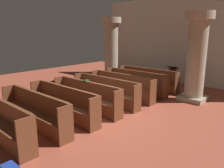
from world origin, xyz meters
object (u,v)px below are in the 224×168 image
pew_row_5 (63,102)px  pillar_far_side (111,49)px  pew_row_4 (86,95)px  pillar_aisle_side (196,56)px  pew_row_6 (34,109)px  pew_row_3 (105,90)px  pew_row_0 (148,78)px  pew_row_1 (135,82)px  hymn_book (86,80)px  pew_row_2 (122,85)px  lectern (172,79)px

pew_row_5 → pillar_far_side: bearing=115.6°
pew_row_4 → pillar_aisle_side: size_ratio=0.91×
pew_row_6 → pillar_aisle_side: bearing=66.5°
pillar_aisle_side → pew_row_3: bearing=-132.9°
pew_row_0 → pew_row_1: size_ratio=1.00×
pillar_aisle_side → pew_row_1: bearing=-165.6°
pew_row_4 → pew_row_5: (0.00, -0.98, 0.00)m
pew_row_0 → pew_row_6: same height
pillar_aisle_side → hymn_book: (-2.58, -3.39, -0.80)m
pew_row_2 → pew_row_5: same height
lectern → hymn_book: size_ratio=5.50×
pew_row_2 → lectern: size_ratio=2.88×
lectern → pew_row_2: bearing=-104.8°
pew_row_2 → pew_row_3: bearing=-90.0°
pew_row_3 → pillar_aisle_side: pillar_aisle_side is taller
pew_row_4 → pillar_aisle_side: 4.50m
pew_row_0 → pew_row_5: 4.92m
pew_row_3 → pew_row_1: bearing=90.0°
pew_row_3 → pew_row_4: 0.98m
pew_row_0 → hymn_book: hymn_book is taller
pillar_far_side → lectern: bearing=17.8°
pew_row_2 → pew_row_4: size_ratio=1.00×
pew_row_5 → lectern: bearing=82.5°
pew_row_6 → pillar_far_side: 6.48m
pew_row_4 → pew_row_5: 0.98m
pew_row_3 → pew_row_6: same height
pew_row_1 → hymn_book: size_ratio=15.81×
pew_row_0 → pew_row_5: same height
pew_row_1 → pillar_far_side: size_ratio=0.91×
pillar_aisle_side → pillar_far_side: bearing=175.7°
pew_row_3 → pew_row_4: same height
lectern → pew_row_0: bearing=-128.0°
pew_row_4 → pew_row_6: bearing=-90.0°
pew_row_2 → pillar_far_side: 3.32m
pew_row_0 → pew_row_6: size_ratio=1.00×
pew_row_2 → hymn_book: (-0.17, -1.79, 0.48)m
pew_row_0 → pillar_far_side: (-2.36, -0.01, 1.28)m
pew_row_1 → pew_row_3: (0.00, -1.97, 0.00)m
pew_row_0 → pillar_aisle_side: size_ratio=0.91×
pew_row_4 → hymn_book: (-0.17, 0.18, 0.48)m
pew_row_6 → pillar_far_side: size_ratio=0.91×
pew_row_1 → hymn_book: bearing=-93.5°
pew_row_1 → hymn_book: hymn_book is taller
pew_row_2 → pew_row_1: bearing=90.0°
pew_row_3 → pillar_far_side: size_ratio=0.91×
pew_row_6 → lectern: 6.96m
pew_row_0 → pew_row_5: (0.00, -4.92, 0.00)m
pew_row_4 → pillar_far_side: 4.76m
pew_row_0 → pew_row_3: (0.00, -2.95, 0.00)m
pew_row_1 → pew_row_5: bearing=-90.0°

